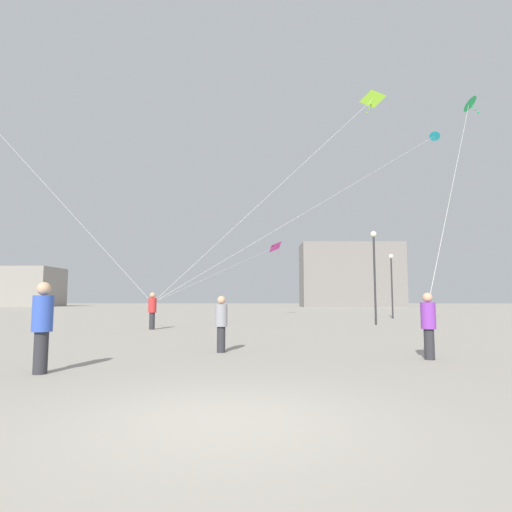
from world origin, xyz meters
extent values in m
plane|color=#9E9689|center=(0.00, 0.00, 0.00)|extent=(300.00, 300.00, 0.00)
cylinder|color=#2D2D33|center=(4.55, 5.45, 0.37)|extent=(0.24, 0.24, 0.75)
cylinder|color=purple|center=(4.55, 5.45, 1.08)|extent=(0.36, 0.36, 0.65)
sphere|color=tan|center=(4.55, 5.45, 1.52)|extent=(0.24, 0.24, 0.24)
cylinder|color=#2D2D33|center=(-0.74, 6.72, 0.36)|extent=(0.23, 0.23, 0.72)
cylinder|color=gray|center=(-0.74, 6.72, 1.03)|extent=(0.34, 0.34, 0.62)
sphere|color=tan|center=(-0.74, 6.72, 1.46)|extent=(0.23, 0.23, 0.23)
cylinder|color=#2D2D33|center=(-3.97, 3.17, 0.42)|extent=(0.27, 0.27, 0.83)
cylinder|color=#3351B7|center=(-3.97, 3.17, 1.20)|extent=(0.40, 0.40, 0.72)
sphere|color=tan|center=(-3.97, 3.17, 1.69)|extent=(0.27, 0.27, 0.27)
cylinder|color=#2D2D33|center=(-5.14, 15.71, 0.41)|extent=(0.27, 0.27, 0.83)
cylinder|color=red|center=(-5.14, 15.71, 1.19)|extent=(0.40, 0.40, 0.72)
sphere|color=tan|center=(-5.14, 15.71, 1.68)|extent=(0.27, 0.27, 0.27)
cone|color=#1EB2C6|center=(14.87, 30.43, 15.39)|extent=(1.10, 1.04, 0.67)
sphere|color=#1EB2C6|center=(14.79, 30.32, 15.18)|extent=(0.10, 0.10, 0.10)
sphere|color=#1EB2C6|center=(14.71, 30.20, 14.97)|extent=(0.10, 0.10, 0.10)
sphere|color=#1EB2C6|center=(14.63, 30.09, 14.76)|extent=(0.10, 0.10, 0.10)
cylinder|color=silver|center=(4.87, 23.07, 8.35)|extent=(20.03, 14.74, 14.11)
pyramid|color=#8CD12D|center=(6.49, 17.80, 12.65)|extent=(1.13, 0.83, 0.66)
sphere|color=#8CD12D|center=(6.39, 17.89, 12.43)|extent=(0.10, 0.10, 0.10)
sphere|color=#8CD12D|center=(6.31, 18.00, 12.22)|extent=(0.10, 0.10, 0.10)
sphere|color=#8CD12D|center=(6.22, 18.11, 12.01)|extent=(0.10, 0.10, 0.10)
cylinder|color=silver|center=(0.67, 16.74, 6.97)|extent=(11.63, 2.09, 11.35)
pyramid|color=#D12899|center=(1.24, 35.11, 6.45)|extent=(1.42, 1.94, 0.77)
sphere|color=#D12899|center=(1.37, 35.02, 6.22)|extent=(0.10, 0.10, 0.10)
sphere|color=#D12899|center=(1.49, 34.95, 6.01)|extent=(0.10, 0.10, 0.10)
sphere|color=#D12899|center=(1.61, 34.87, 5.80)|extent=(0.10, 0.10, 0.10)
cylinder|color=silver|center=(-1.94, 25.41, 3.87)|extent=(6.41, 19.40, 5.15)
cone|color=green|center=(11.44, 17.03, 11.98)|extent=(1.12, 1.17, 0.74)
sphere|color=green|center=(11.55, 16.95, 11.77)|extent=(0.10, 0.10, 0.10)
sphere|color=green|center=(11.66, 16.86, 11.56)|extent=(0.10, 0.10, 0.10)
sphere|color=green|center=(11.77, 16.77, 11.35)|extent=(0.10, 0.10, 0.10)
cylinder|color=silver|center=(7.99, 11.24, 6.64)|extent=(6.90, 11.60, 10.69)
cylinder|color=silver|center=(-9.89, 15.65, 6.36)|extent=(9.52, 0.13, 10.14)
cube|color=gray|center=(-55.00, 83.49, 4.07)|extent=(22.04, 10.58, 8.13)
cube|color=gray|center=(17.00, 79.98, 6.24)|extent=(19.95, 8.76, 12.47)
cylinder|color=#2D2D30|center=(6.82, 19.87, 2.58)|extent=(0.12, 0.12, 5.17)
sphere|color=#EAE5C6|center=(6.82, 19.87, 5.32)|extent=(0.36, 0.36, 0.36)
cylinder|color=#2D2D30|center=(10.19, 28.21, 2.34)|extent=(0.12, 0.12, 4.67)
sphere|color=#EAE5C6|center=(10.19, 28.21, 4.82)|extent=(0.36, 0.36, 0.36)
camera|label=1|loc=(0.57, -5.41, 1.48)|focal=30.10mm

